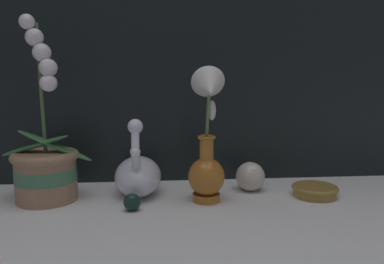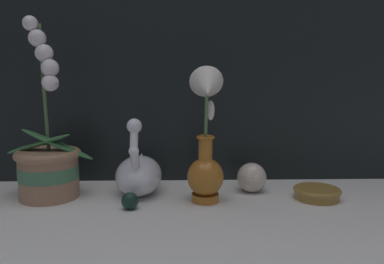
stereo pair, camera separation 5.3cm
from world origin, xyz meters
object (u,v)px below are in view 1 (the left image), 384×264
(orchid_potted_plant, at_px, (46,163))
(swan_figurine, at_px, (138,174))
(blue_vase, at_px, (207,151))
(amber_dish, at_px, (315,190))
(glass_sphere, at_px, (250,176))

(orchid_potted_plant, xyz_separation_m, swan_figurine, (0.21, 0.02, -0.04))
(swan_figurine, height_order, blue_vase, blue_vase)
(blue_vase, distance_m, amber_dish, 0.28)
(swan_figurine, relative_size, glass_sphere, 2.64)
(blue_vase, height_order, amber_dish, blue_vase)
(orchid_potted_plant, height_order, blue_vase, orchid_potted_plant)
(orchid_potted_plant, xyz_separation_m, blue_vase, (0.37, -0.05, 0.03))
(swan_figurine, distance_m, amber_dish, 0.43)
(blue_vase, bearing_deg, orchid_potted_plant, 172.39)
(glass_sphere, distance_m, amber_dish, 0.16)
(swan_figurine, height_order, amber_dish, swan_figurine)
(blue_vase, relative_size, glass_sphere, 4.21)
(swan_figurine, bearing_deg, glass_sphere, 1.84)
(orchid_potted_plant, height_order, swan_figurine, orchid_potted_plant)
(orchid_potted_plant, distance_m, blue_vase, 0.37)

